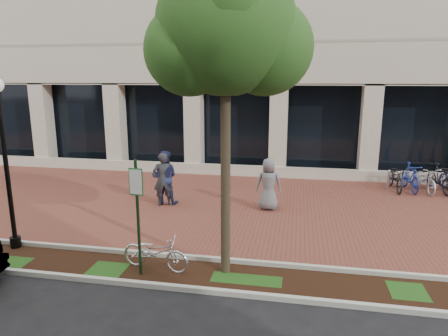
% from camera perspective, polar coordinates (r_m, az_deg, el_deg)
% --- Properties ---
extents(ground, '(120.00, 120.00, 0.00)m').
position_cam_1_polar(ground, '(14.52, -1.47, -5.23)').
color(ground, black).
rests_on(ground, ground).
extents(brick_plaza, '(40.00, 9.00, 0.01)m').
position_cam_1_polar(brick_plaza, '(14.52, -1.47, -5.21)').
color(brick_plaza, brown).
rests_on(brick_plaza, ground).
extents(planting_strip, '(40.00, 1.50, 0.01)m').
position_cam_1_polar(planting_strip, '(9.83, -8.09, -14.49)').
color(planting_strip, black).
rests_on(planting_strip, ground).
extents(curb_plaza_side, '(40.00, 0.12, 0.12)m').
position_cam_1_polar(curb_plaza_side, '(10.44, -6.76, -12.40)').
color(curb_plaza_side, beige).
rests_on(curb_plaza_side, ground).
extents(curb_street_side, '(40.00, 0.12, 0.12)m').
position_cam_1_polar(curb_street_side, '(9.18, -9.65, -16.24)').
color(curb_street_side, beige).
rests_on(curb_street_side, ground).
extents(parking_sign, '(0.34, 0.07, 2.74)m').
position_cam_1_polar(parking_sign, '(9.17, -12.30, -5.11)').
color(parking_sign, '#163D1C').
rests_on(parking_sign, ground).
extents(lamppost, '(0.36, 0.36, 4.49)m').
position_cam_1_polar(lamppost, '(11.70, -28.82, 1.56)').
color(lamppost, black).
rests_on(lamppost, ground).
extents(street_tree, '(3.50, 2.91, 7.00)m').
position_cam_1_polar(street_tree, '(8.74, 0.58, 18.45)').
color(street_tree, '#453927').
rests_on(street_tree, ground).
extents(locked_bicycle, '(1.79, 0.86, 0.90)m').
position_cam_1_polar(locked_bicycle, '(9.80, -9.77, -11.74)').
color(locked_bicycle, silver).
rests_on(locked_bicycle, ground).
extents(pedestrian_left, '(0.83, 0.72, 1.93)m').
position_cam_1_polar(pedestrian_left, '(14.34, -8.71, -1.61)').
color(pedestrian_left, '#27282C').
rests_on(pedestrian_left, ground).
extents(pedestrian_mid, '(1.04, 0.86, 1.96)m').
position_cam_1_polar(pedestrian_mid, '(14.53, -8.50, -1.34)').
color(pedestrian_mid, '#1D234A').
rests_on(pedestrian_mid, ground).
extents(pedestrian_right, '(0.94, 0.66, 1.82)m').
position_cam_1_polar(pedestrian_right, '(13.82, 6.38, -2.30)').
color(pedestrian_right, slate).
rests_on(pedestrian_right, ground).
extents(bollard, '(0.12, 0.12, 0.87)m').
position_cam_1_polar(bollard, '(17.48, 22.43, -1.59)').
color(bollard, silver).
rests_on(bollard, ground).
extents(bike_rack_cluster, '(3.67, 2.07, 1.15)m').
position_cam_1_polar(bike_rack_cluster, '(18.00, 27.53, -1.36)').
color(bike_rack_cluster, black).
rests_on(bike_rack_cluster, ground).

